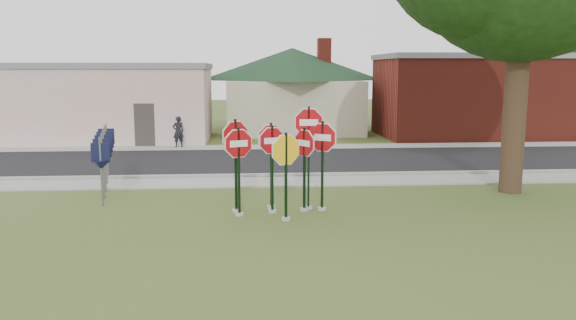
{
  "coord_description": "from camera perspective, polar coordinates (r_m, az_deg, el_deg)",
  "views": [
    {
      "loc": [
        -0.85,
        -13.48,
        3.87
      ],
      "look_at": [
        0.27,
        2.0,
        1.36
      ],
      "focal_mm": 35.0,
      "sensor_mm": 36.0,
      "label": 1
    }
  ],
  "objects": [
    {
      "name": "bg_tree_right",
      "position": [
        45.65,
        26.34,
        10.39
      ],
      "size": [
        5.6,
        5.6,
        8.4
      ],
      "color": "#322216",
      "rests_on": "ground"
    },
    {
      "name": "curb",
      "position": [
        20.35,
        -1.69,
        -1.58
      ],
      "size": [
        60.0,
        0.2,
        0.14
      ],
      "primitive_type": "cube",
      "color": "gray",
      "rests_on": "ground"
    },
    {
      "name": "stop_sign_back_left",
      "position": [
        15.59,
        -1.72,
        0.65
      ],
      "size": [
        1.03,
        0.24,
        2.52
      ],
      "color": "#9C9892",
      "rests_on": "ground"
    },
    {
      "name": "sidewalk_far",
      "position": [
        28.05,
        -2.39,
        1.31
      ],
      "size": [
        60.0,
        1.6,
        0.06
      ],
      "primitive_type": "cube",
      "color": "gray",
      "rests_on": "ground"
    },
    {
      "name": "stop_sign_back_right",
      "position": [
        15.43,
        2.12,
        1.85
      ],
      "size": [
        1.09,
        0.24,
        2.99
      ],
      "color": "#9C9892",
      "rests_on": "ground"
    },
    {
      "name": "pedestrian",
      "position": [
        28.29,
        -11.09,
        2.84
      ],
      "size": [
        0.66,
        0.56,
        1.54
      ],
      "primitive_type": "imported",
      "rotation": [
        0.0,
        0.0,
        3.54
      ],
      "color": "black",
      "rests_on": "sidewalk_far"
    },
    {
      "name": "stop_sign_far_left",
      "position": [
        15.23,
        -5.35,
        0.89
      ],
      "size": [
        0.93,
        0.69,
        2.67
      ],
      "color": "#9C9892",
      "rests_on": "ground"
    },
    {
      "name": "stop_sign_center",
      "position": [
        15.11,
        -1.62,
        0.28
      ],
      "size": [
        0.98,
        0.34,
        2.5
      ],
      "color": "#9C9892",
      "rests_on": "ground"
    },
    {
      "name": "building_stucco",
      "position": [
        32.56,
        -18.74,
        5.67
      ],
      "size": [
        12.2,
        6.2,
        4.2
      ],
      "color": "beige",
      "rests_on": "ground"
    },
    {
      "name": "stop_sign_right",
      "position": [
        15.32,
        1.68,
        0.18
      ],
      "size": [
        0.63,
        0.84,
        2.41
      ],
      "color": "#9C9892",
      "rests_on": "ground"
    },
    {
      "name": "stop_sign_left",
      "position": [
        14.84,
        -5.03,
        0.08
      ],
      "size": [
        1.0,
        0.4,
        2.48
      ],
      "color": "#9C9892",
      "rests_on": "ground"
    },
    {
      "name": "route_sign_row",
      "position": [
        18.73,
        -18.17,
        0.6
      ],
      "size": [
        1.43,
        4.63,
        2.0
      ],
      "color": "#59595E",
      "rests_on": "ground"
    },
    {
      "name": "building_house",
      "position": [
        35.59,
        0.44,
        8.82
      ],
      "size": [
        11.6,
        11.6,
        6.2
      ],
      "color": "#BDB096",
      "rests_on": "ground"
    },
    {
      "name": "sidewalk_near",
      "position": [
        19.38,
        -1.56,
        -2.25
      ],
      "size": [
        60.0,
        1.6,
        0.06
      ],
      "primitive_type": "cube",
      "color": "gray",
      "rests_on": "ground"
    },
    {
      "name": "stop_sign_far_right",
      "position": [
        15.38,
        3.52,
        0.76
      ],
      "size": [
        0.96,
        0.58,
        2.59
      ],
      "color": "#9C9892",
      "rests_on": "ground"
    },
    {
      "name": "ground",
      "position": [
        14.05,
        -0.53,
        -6.81
      ],
      "size": [
        120.0,
        120.0,
        0.0
      ],
      "primitive_type": "plane",
      "color": "#3A521E",
      "rests_on": "ground"
    },
    {
      "name": "building_brick",
      "position": [
        34.49,
        17.82,
        6.31
      ],
      "size": [
        10.2,
        6.2,
        4.75
      ],
      "color": "maroon",
      "rests_on": "ground"
    },
    {
      "name": "stop_sign_yellow",
      "position": [
        14.34,
        -0.21,
        -0.45
      ],
      "size": [
        1.02,
        0.5,
        2.4
      ],
      "color": "#9C9892",
      "rests_on": "ground"
    },
    {
      "name": "road",
      "position": [
        23.81,
        -2.06,
        -0.13
      ],
      "size": [
        60.0,
        7.0,
        0.04
      ],
      "primitive_type": "cube",
      "color": "black",
      "rests_on": "ground"
    }
  ]
}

